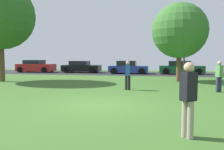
# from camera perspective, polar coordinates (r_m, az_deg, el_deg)

# --- Properties ---
(ground_plane) EXTENTS (44.00, 44.00, 0.00)m
(ground_plane) POSITION_cam_1_polar(r_m,az_deg,el_deg) (8.47, -3.33, -7.51)
(ground_plane) COLOR #3D6628
(road_strip) EXTENTS (44.00, 6.40, 0.01)m
(road_strip) POSITION_cam_1_polar(r_m,az_deg,el_deg) (24.18, 5.88, 0.39)
(road_strip) COLOR #28282B
(road_strip) RESTS_ON ground_plane
(oak_tree_center) EXTENTS (3.90, 3.90, 5.55)m
(oak_tree_center) POSITION_cam_1_polar(r_m,az_deg,el_deg) (17.02, 16.55, 10.55)
(oak_tree_center) COLOR brown
(oak_tree_center) RESTS_ON ground_plane
(oak_tree_left) EXTENTS (4.78, 4.78, 7.06)m
(oak_tree_left) POSITION_cam_1_polar(r_m,az_deg,el_deg) (18.27, -26.22, 13.22)
(oak_tree_left) COLOR brown
(oak_tree_left) RESTS_ON ground_plane
(person_catcher) EXTENTS (0.39, 0.37, 1.66)m
(person_catcher) POSITION_cam_1_polar(r_m,az_deg,el_deg) (5.24, 18.53, -5.09)
(person_catcher) COLOR gray
(person_catcher) RESTS_ON ground_plane
(person_bystander) EXTENTS (0.30, 0.33, 1.55)m
(person_bystander) POSITION_cam_1_polar(r_m,az_deg,el_deg) (12.18, 3.96, 0.22)
(person_bystander) COLOR black
(person_bystander) RESTS_ON ground_plane
(person_walking) EXTENTS (0.33, 0.38, 1.56)m
(person_walking) POSITION_cam_1_polar(r_m,az_deg,el_deg) (12.56, 25.23, -0.05)
(person_walking) COLOR #2D334C
(person_walking) RESTS_ON ground_plane
(parked_car_red) EXTENTS (4.16, 2.04, 1.39)m
(parked_car_red) POSITION_cam_1_polar(r_m,az_deg,el_deg) (27.48, -18.52, 2.03)
(parked_car_red) COLOR #B21E1E
(parked_car_red) RESTS_ON ground_plane
(parked_car_black) EXTENTS (4.22, 1.93, 1.30)m
(parked_car_black) POSITION_cam_1_polar(r_m,az_deg,el_deg) (25.59, -7.73, 1.96)
(parked_car_black) COLOR black
(parked_car_black) RESTS_ON ground_plane
(parked_car_blue) EXTENTS (4.02, 2.12, 1.34)m
(parked_car_blue) POSITION_cam_1_polar(r_m,az_deg,el_deg) (23.93, 4.07, 1.83)
(parked_car_blue) COLOR #233893
(parked_car_blue) RESTS_ON ground_plane
(parked_car_green) EXTENTS (4.37, 1.95, 1.35)m
(parked_car_green) POSITION_cam_1_polar(r_m,az_deg,el_deg) (24.19, 16.80, 1.70)
(parked_car_green) COLOR #195633
(parked_car_green) RESTS_ON ground_plane
(street_lamp_post) EXTENTS (0.14, 0.14, 4.50)m
(street_lamp_post) POSITION_cam_1_polar(r_m,az_deg,el_deg) (20.39, 17.61, 5.73)
(street_lamp_post) COLOR #2D2D33
(street_lamp_post) RESTS_ON ground_plane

